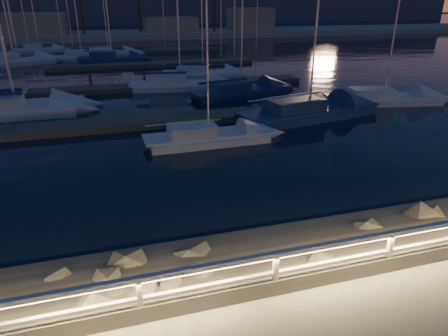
{
  "coord_description": "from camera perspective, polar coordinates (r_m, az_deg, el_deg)",
  "views": [
    {
      "loc": [
        -5.17,
        -6.69,
        6.18
      ],
      "look_at": [
        -2.03,
        4.0,
        1.44
      ],
      "focal_mm": 32.0,
      "sensor_mm": 36.0,
      "label": 1
    }
  ],
  "objects": [
    {
      "name": "distant_hills",
      "position": [
        141.41,
        -24.93,
        20.49
      ],
      "size": [
        230.0,
        37.5,
        18.0
      ],
      "color": "#3D475F",
      "rests_on": "ground"
    },
    {
      "name": "sailboat_d",
      "position": [
        30.48,
        21.52,
        9.39
      ],
      "size": [
        8.37,
        3.96,
        13.65
      ],
      "rotation": [
        0.0,
        0.0,
        -0.2
      ],
      "color": "silver",
      "rests_on": "ground"
    },
    {
      "name": "guard_rail",
      "position": [
        10.0,
        17.84,
        -10.94
      ],
      "size": [
        44.11,
        0.12,
        1.06
      ],
      "color": "white",
      "rests_on": "ground"
    },
    {
      "name": "floating_docks",
      "position": [
        40.08,
        -8.98,
        13.31
      ],
      "size": [
        22.0,
        36.0,
        0.4
      ],
      "color": "#605950",
      "rests_on": "ground"
    },
    {
      "name": "sailboat_a",
      "position": [
        28.15,
        -27.89,
        7.4
      ],
      "size": [
        7.72,
        2.59,
        13.06
      ],
      "rotation": [
        0.0,
        0.0,
        -0.03
      ],
      "color": "silver",
      "rests_on": "ground"
    },
    {
      "name": "sailboat_n",
      "position": [
        50.81,
        -27.98,
        13.33
      ],
      "size": [
        8.94,
        5.66,
        14.85
      ],
      "rotation": [
        0.0,
        0.0,
        0.4
      ],
      "color": "silver",
      "rests_on": "ground"
    },
    {
      "name": "far_shore",
      "position": [
        81.11,
        -13.45,
        18.28
      ],
      "size": [
        160.0,
        14.0,
        5.2
      ],
      "color": "#A09B91",
      "rests_on": "ground"
    },
    {
      "name": "ground",
      "position": [
        10.47,
        17.63,
        -14.39
      ],
      "size": [
        400.0,
        400.0,
        0.0
      ],
      "primitive_type": "plane",
      "color": "#A09B91",
      "rests_on": "ground"
    },
    {
      "name": "harbor_water",
      "position": [
        38.92,
        -8.65,
        12.2
      ],
      "size": [
        400.0,
        440.0,
        0.6
      ],
      "color": "black",
      "rests_on": "ground"
    },
    {
      "name": "sailboat_f",
      "position": [
        29.11,
        -28.09,
        7.81
      ],
      "size": [
        8.57,
        3.06,
        14.34
      ],
      "rotation": [
        0.0,
        0.0,
        0.06
      ],
      "color": "silver",
      "rests_on": "ground"
    },
    {
      "name": "sailboat_g",
      "position": [
        33.17,
        -6.61,
        11.85
      ],
      "size": [
        8.34,
        3.77,
        13.68
      ],
      "rotation": [
        0.0,
        0.0,
        -0.18
      ],
      "color": "silver",
      "rests_on": "ground"
    },
    {
      "name": "sailboat_i",
      "position": [
        52.6,
        -19.83,
        14.77
      ],
      "size": [
        6.2,
        2.26,
        10.41
      ],
      "rotation": [
        0.0,
        0.0,
        -0.07
      ],
      "color": "silver",
      "rests_on": "ground"
    },
    {
      "name": "sailboat_k",
      "position": [
        55.13,
        -16.35,
        15.51
      ],
      "size": [
        7.49,
        3.17,
        12.33
      ],
      "rotation": [
        0.0,
        0.0,
        0.14
      ],
      "color": "silver",
      "rests_on": "ground"
    },
    {
      "name": "sailboat_h",
      "position": [
        30.7,
        2.09,
        11.03
      ],
      "size": [
        8.09,
        3.86,
        13.2
      ],
      "rotation": [
        0.0,
        0.0,
        0.21
      ],
      "color": "navy",
      "rests_on": "ground"
    },
    {
      "name": "sailboat_l",
      "position": [
        38.21,
        -3.34,
        13.37
      ],
      "size": [
        7.85,
        4.44,
        12.82
      ],
      "rotation": [
        0.0,
        0.0,
        -0.32
      ],
      "color": "silver",
      "rests_on": "ground"
    },
    {
      "name": "sailboat_m",
      "position": [
        62.57,
        -25.0,
        15.14
      ],
      "size": [
        6.55,
        2.96,
        10.84
      ],
      "rotation": [
        0.0,
        0.0,
        0.18
      ],
      "color": "silver",
      "rests_on": "ground"
    },
    {
      "name": "sailboat_j",
      "position": [
        49.86,
        -15.94,
        14.88
      ],
      "size": [
        7.91,
        3.57,
        13.03
      ],
      "rotation": [
        0.0,
        0.0,
        -0.18
      ],
      "color": "navy",
      "rests_on": "ground"
    },
    {
      "name": "sailboat_c",
      "position": [
        25.18,
        11.62,
        8.05
      ],
      "size": [
        9.49,
        4.4,
        15.55
      ],
      "rotation": [
        0.0,
        0.0,
        0.19
      ],
      "color": "navy",
      "rests_on": "ground"
    },
    {
      "name": "sailboat_b",
      "position": [
        20.26,
        -2.7,
        4.63
      ],
      "size": [
        6.55,
        2.12,
        11.07
      ],
      "rotation": [
        0.0,
        0.0,
        0.02
      ],
      "color": "silver",
      "rests_on": "ground"
    }
  ]
}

